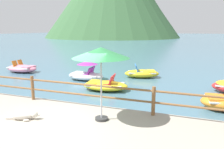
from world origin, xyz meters
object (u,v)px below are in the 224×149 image
Objects in this scene: pedal_boat_4 at (142,73)px; dog_resting at (25,116)px; beach_umbrella at (101,54)px; pedal_boat_2 at (22,68)px; pedal_boat_1 at (86,73)px; pedal_boat_3 at (105,85)px.

dog_resting is at bearing -99.84° from pedal_boat_4.
dog_resting is at bearing -160.18° from beach_umbrella.
pedal_boat_2 is 8.77m from pedal_boat_4.
pedal_boat_2 reaches higher than dog_resting.
beach_umbrella reaches higher than dog_resting.
pedal_boat_1 is 2.73m from pedal_boat_3.
beach_umbrella is 8.65m from pedal_boat_4.
dog_resting is 0.41× the size of pedal_boat_4.
pedal_boat_2 is 7.97m from pedal_boat_3.
pedal_boat_3 is (2.02, -1.82, -0.16)m from pedal_boat_1.
pedal_boat_4 is (1.10, 3.74, 0.03)m from pedal_boat_3.
pedal_boat_2 reaches higher than pedal_boat_3.
beach_umbrella is 7.74m from pedal_boat_1.
pedal_boat_3 is 3.89m from pedal_boat_4.
pedal_boat_1 is at bearing -6.62° from pedal_boat_2.
dog_resting is 0.44× the size of pedal_boat_1.
dog_resting is 0.41× the size of pedal_boat_3.
pedal_boat_2 is 0.96× the size of pedal_boat_4.
pedal_boat_3 is at bearing 84.83° from dog_resting.
dog_resting is at bearing -78.04° from pedal_boat_1.
dog_resting is 10.61m from pedal_boat_2.
pedal_boat_2 is at bearing -171.68° from pedal_boat_4.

